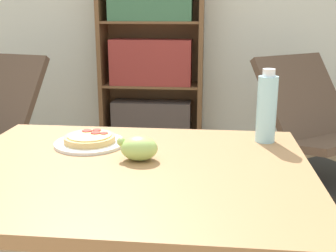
{
  "coord_description": "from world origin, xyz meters",
  "views": [
    {
      "loc": [
        0.29,
        -1.15,
        1.18
      ],
      "look_at": [
        0.15,
        0.18,
        0.82
      ],
      "focal_mm": 45.0,
      "sensor_mm": 36.0,
      "label": 1
    }
  ],
  "objects_px": {
    "grape_bunch": "(139,148)",
    "lounge_chair_far": "(317,146)",
    "bookshelf": "(151,60)",
    "pizza_on_plate": "(90,140)",
    "drink_bottle": "(267,108)"
  },
  "relations": [
    {
      "from": "drink_bottle",
      "to": "lounge_chair_far",
      "type": "bearing_deg",
      "value": 69.14
    },
    {
      "from": "drink_bottle",
      "to": "bookshelf",
      "type": "relative_size",
      "value": 0.15
    },
    {
      "from": "bookshelf",
      "to": "grape_bunch",
      "type": "bearing_deg",
      "value": -82.69
    },
    {
      "from": "pizza_on_plate",
      "to": "grape_bunch",
      "type": "bearing_deg",
      "value": -34.94
    },
    {
      "from": "grape_bunch",
      "to": "drink_bottle",
      "type": "bearing_deg",
      "value": 30.15
    },
    {
      "from": "lounge_chair_far",
      "to": "bookshelf",
      "type": "xyz_separation_m",
      "value": [
        -1.25,
        0.77,
        0.49
      ]
    },
    {
      "from": "pizza_on_plate",
      "to": "bookshelf",
      "type": "distance_m",
      "value": 2.31
    },
    {
      "from": "pizza_on_plate",
      "to": "drink_bottle",
      "type": "relative_size",
      "value": 0.94
    },
    {
      "from": "grape_bunch",
      "to": "lounge_chair_far",
      "type": "xyz_separation_m",
      "value": [
        0.94,
        1.66,
        -0.51
      ]
    },
    {
      "from": "lounge_chair_far",
      "to": "bookshelf",
      "type": "bearing_deg",
      "value": 111.59
    },
    {
      "from": "pizza_on_plate",
      "to": "drink_bottle",
      "type": "height_order",
      "value": "drink_bottle"
    },
    {
      "from": "pizza_on_plate",
      "to": "lounge_chair_far",
      "type": "relative_size",
      "value": 0.23
    },
    {
      "from": "bookshelf",
      "to": "pizza_on_plate",
      "type": "bearing_deg",
      "value": -86.89
    },
    {
      "from": "drink_bottle",
      "to": "bookshelf",
      "type": "xyz_separation_m",
      "value": [
        -0.7,
        2.2,
        -0.1
      ]
    },
    {
      "from": "pizza_on_plate",
      "to": "lounge_chair_far",
      "type": "distance_m",
      "value": 1.96
    }
  ]
}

